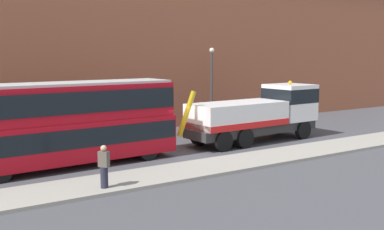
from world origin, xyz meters
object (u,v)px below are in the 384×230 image
Objects in this scene: double_decker_bus at (65,121)px; street_lamp at (212,80)px; pedestrian_onlooker at (104,167)px; recovery_tow_truck at (259,113)px.

street_lamp is (12.86, 6.05, 1.24)m from double_decker_bus.
double_decker_bus reaches higher than pedestrian_onlooker.
double_decker_bus is at bearing 52.87° from pedestrian_onlooker.
street_lamp reaches higher than recovery_tow_truck.
double_decker_bus is 6.51× the size of pedestrian_onlooker.
recovery_tow_truck is 13.13m from pedestrian_onlooker.
recovery_tow_truck is 5.96× the size of pedestrian_onlooker.
pedestrian_onlooker is at bearing -140.05° from street_lamp.
street_lamp is at bearing 80.74° from recovery_tow_truck.
pedestrian_onlooker is 17.01m from street_lamp.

